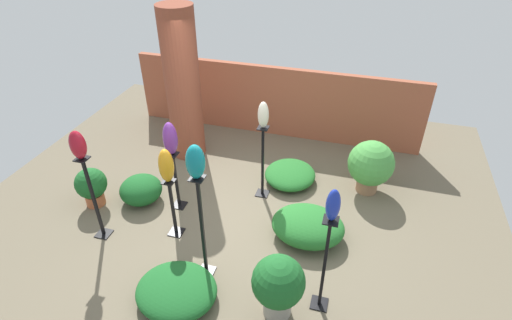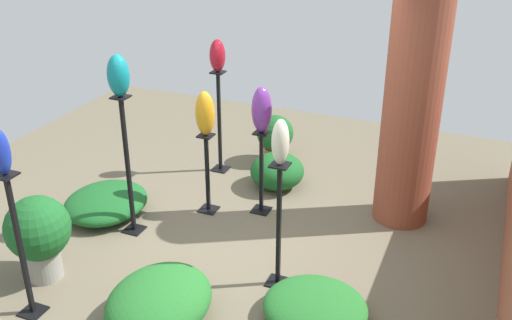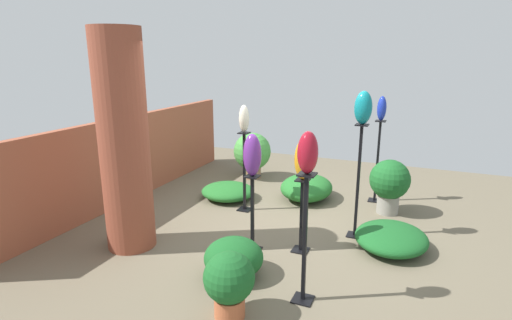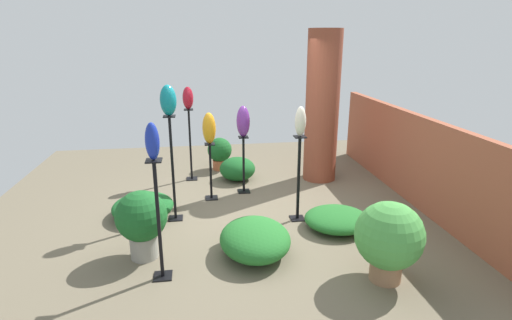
{
  "view_description": "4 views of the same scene",
  "coord_description": "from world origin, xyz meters",
  "px_view_note": "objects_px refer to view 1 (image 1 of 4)",
  "views": [
    {
      "loc": [
        1.64,
        -4.23,
        4.08
      ],
      "look_at": [
        0.3,
        0.35,
        0.85
      ],
      "focal_mm": 28.0,
      "sensor_mm": 36.0,
      "label": 1
    },
    {
      "loc": [
        4.58,
        2.21,
        3.45
      ],
      "look_at": [
        -0.28,
        0.18,
        0.92
      ],
      "focal_mm": 42.0,
      "sensor_mm": 36.0,
      "label": 2
    },
    {
      "loc": [
        -4.99,
        -1.81,
        2.35
      ],
      "look_at": [
        0.15,
        0.39,
        0.87
      ],
      "focal_mm": 28.0,
      "sensor_mm": 36.0,
      "label": 3
    },
    {
      "loc": [
        5.45,
        -0.71,
        2.53
      ],
      "look_at": [
        0.18,
        0.06,
        0.88
      ],
      "focal_mm": 28.0,
      "sensor_mm": 36.0,
      "label": 4
    }
  ],
  "objects_px": {
    "art_vase_ivory": "(263,115)",
    "art_vase_cobalt": "(333,205)",
    "pedestal_cobalt": "(324,269)",
    "pedestal_violet": "(176,183)",
    "pedestal_ruby": "(95,202)",
    "art_vase_amber": "(166,166)",
    "potted_plant_front_right": "(278,284)",
    "brick_pillar": "(183,86)",
    "art_vase_teal": "(195,162)",
    "potted_plant_front_left": "(91,185)",
    "art_vase_ruby": "(78,145)",
    "pedestal_teal": "(203,232)",
    "art_vase_violet": "(170,139)",
    "potted_plant_mid_left": "(371,165)",
    "pedestal_ivory": "(263,165)",
    "pedestal_amber": "(173,210)"
  },
  "relations": [
    {
      "from": "pedestal_amber",
      "to": "pedestal_teal",
      "type": "relative_size",
      "value": 0.61
    },
    {
      "from": "brick_pillar",
      "to": "pedestal_cobalt",
      "type": "distance_m",
      "value": 3.95
    },
    {
      "from": "pedestal_ruby",
      "to": "art_vase_ruby",
      "type": "xyz_separation_m",
      "value": [
        0.0,
        -0.0,
        0.9
      ]
    },
    {
      "from": "art_vase_cobalt",
      "to": "art_vase_amber",
      "type": "bearing_deg",
      "value": 164.04
    },
    {
      "from": "pedestal_cobalt",
      "to": "art_vase_cobalt",
      "type": "xyz_separation_m",
      "value": [
        -0.0,
        0.0,
        0.92
      ]
    },
    {
      "from": "art_vase_ivory",
      "to": "art_vase_ruby",
      "type": "height_order",
      "value": "art_vase_ruby"
    },
    {
      "from": "brick_pillar",
      "to": "art_vase_ivory",
      "type": "height_order",
      "value": "brick_pillar"
    },
    {
      "from": "brick_pillar",
      "to": "art_vase_cobalt",
      "type": "xyz_separation_m",
      "value": [
        2.85,
        -2.64,
        0.21
      ]
    },
    {
      "from": "art_vase_amber",
      "to": "potted_plant_mid_left",
      "type": "xyz_separation_m",
      "value": [
        2.56,
        1.78,
        -0.67
      ]
    },
    {
      "from": "pedestal_ruby",
      "to": "pedestal_violet",
      "type": "xyz_separation_m",
      "value": [
        0.77,
        0.88,
        -0.17
      ]
    },
    {
      "from": "pedestal_cobalt",
      "to": "art_vase_teal",
      "type": "relative_size",
      "value": 3.26
    },
    {
      "from": "brick_pillar",
      "to": "pedestal_violet",
      "type": "bearing_deg",
      "value": -71.92
    },
    {
      "from": "pedestal_ruby",
      "to": "potted_plant_front_left",
      "type": "relative_size",
      "value": 2.05
    },
    {
      "from": "brick_pillar",
      "to": "art_vase_teal",
      "type": "distance_m",
      "value": 2.94
    },
    {
      "from": "potted_plant_front_left",
      "to": "art_vase_ivory",
      "type": "bearing_deg",
      "value": 21.71
    },
    {
      "from": "art_vase_teal",
      "to": "potted_plant_front_left",
      "type": "bearing_deg",
      "value": 160.46
    },
    {
      "from": "art_vase_ruby",
      "to": "pedestal_ivory",
      "type": "bearing_deg",
      "value": 38.25
    },
    {
      "from": "pedestal_cobalt",
      "to": "pedestal_violet",
      "type": "bearing_deg",
      "value": 153.69
    },
    {
      "from": "pedestal_cobalt",
      "to": "art_vase_ivory",
      "type": "xyz_separation_m",
      "value": [
        -1.21,
        1.82,
        0.82
      ]
    },
    {
      "from": "brick_pillar",
      "to": "art_vase_violet",
      "type": "distance_m",
      "value": 1.54
    },
    {
      "from": "brick_pillar",
      "to": "art_vase_ivory",
      "type": "relative_size",
      "value": 6.53
    },
    {
      "from": "art_vase_ivory",
      "to": "art_vase_cobalt",
      "type": "height_order",
      "value": "art_vase_cobalt"
    },
    {
      "from": "art_vase_teal",
      "to": "art_vase_violet",
      "type": "xyz_separation_m",
      "value": [
        -0.91,
        1.1,
        -0.5
      ]
    },
    {
      "from": "brick_pillar",
      "to": "art_vase_amber",
      "type": "height_order",
      "value": "brick_pillar"
    },
    {
      "from": "pedestal_cobalt",
      "to": "potted_plant_front_right",
      "type": "distance_m",
      "value": 0.53
    },
    {
      "from": "art_vase_cobalt",
      "to": "potted_plant_front_right",
      "type": "height_order",
      "value": "art_vase_cobalt"
    },
    {
      "from": "art_vase_violet",
      "to": "potted_plant_mid_left",
      "type": "bearing_deg",
      "value": 23.72
    },
    {
      "from": "pedestal_ivory",
      "to": "art_vase_ruby",
      "type": "xyz_separation_m",
      "value": [
        -1.93,
        -1.52,
        0.94
      ]
    },
    {
      "from": "potted_plant_mid_left",
      "to": "art_vase_cobalt",
      "type": "bearing_deg",
      "value": -99.47
    },
    {
      "from": "art_vase_amber",
      "to": "potted_plant_front_right",
      "type": "distance_m",
      "value": 2.03
    },
    {
      "from": "pedestal_violet",
      "to": "potted_plant_front_right",
      "type": "height_order",
      "value": "pedestal_violet"
    },
    {
      "from": "art_vase_amber",
      "to": "art_vase_teal",
      "type": "relative_size",
      "value": 1.19
    },
    {
      "from": "pedestal_cobalt",
      "to": "pedestal_violet",
      "type": "xyz_separation_m",
      "value": [
        -2.38,
        1.17,
        -0.18
      ]
    },
    {
      "from": "art_vase_amber",
      "to": "potted_plant_front_right",
      "type": "xyz_separation_m",
      "value": [
        1.7,
        -0.86,
        -0.68
      ]
    },
    {
      "from": "potted_plant_front_right",
      "to": "potted_plant_front_left",
      "type": "bearing_deg",
      "value": 161.12
    },
    {
      "from": "art_vase_ruby",
      "to": "potted_plant_front_left",
      "type": "relative_size",
      "value": 0.61
    },
    {
      "from": "art_vase_ruby",
      "to": "pedestal_violet",
      "type": "bearing_deg",
      "value": 48.94
    },
    {
      "from": "pedestal_ruby",
      "to": "pedestal_ivory",
      "type": "bearing_deg",
      "value": 38.25
    },
    {
      "from": "pedestal_ruby",
      "to": "art_vase_ruby",
      "type": "bearing_deg",
      "value": -90.0
    },
    {
      "from": "art_vase_cobalt",
      "to": "pedestal_cobalt",
      "type": "bearing_deg",
      "value": 0.0
    },
    {
      "from": "pedestal_violet",
      "to": "art_vase_amber",
      "type": "height_order",
      "value": "art_vase_amber"
    },
    {
      "from": "brick_pillar",
      "to": "pedestal_teal",
      "type": "height_order",
      "value": "brick_pillar"
    },
    {
      "from": "pedestal_cobalt",
      "to": "art_vase_ruby",
      "type": "distance_m",
      "value": 3.28
    },
    {
      "from": "art_vase_ruby",
      "to": "potted_plant_front_right",
      "type": "xyz_separation_m",
      "value": [
        2.69,
        -0.54,
        -1.02
      ]
    },
    {
      "from": "pedestal_violet",
      "to": "art_vase_ivory",
      "type": "relative_size",
      "value": 2.36
    },
    {
      "from": "art_vase_violet",
      "to": "art_vase_teal",
      "type": "bearing_deg",
      "value": -50.54
    },
    {
      "from": "pedestal_violet",
      "to": "potted_plant_mid_left",
      "type": "xyz_separation_m",
      "value": [
        2.77,
        1.22,
        0.07
      ]
    },
    {
      "from": "art_vase_amber",
      "to": "art_vase_violet",
      "type": "distance_m",
      "value": 0.6
    },
    {
      "from": "art_vase_ivory",
      "to": "art_vase_amber",
      "type": "height_order",
      "value": "art_vase_ivory"
    },
    {
      "from": "art_vase_ivory",
      "to": "potted_plant_mid_left",
      "type": "height_order",
      "value": "art_vase_ivory"
    }
  ]
}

